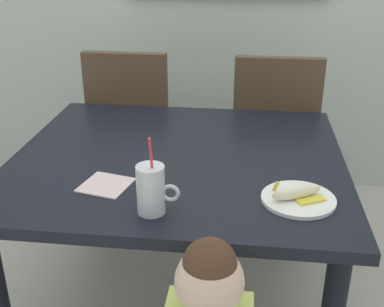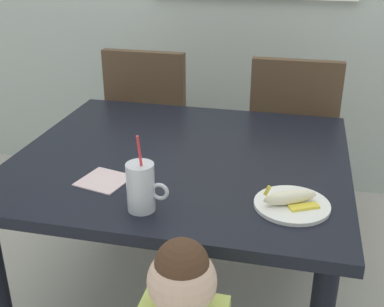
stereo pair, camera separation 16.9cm
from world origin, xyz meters
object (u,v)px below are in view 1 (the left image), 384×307
at_px(snack_plate, 298,199).
at_px(peeled_banana, 297,192).
at_px(dining_chair_right, 273,132).
at_px(dining_table, 178,178).
at_px(milk_cup, 151,192).
at_px(paper_napkin, 106,185).
at_px(dining_chair_left, 133,125).

distance_m(snack_plate, peeled_banana, 0.03).
xyz_separation_m(dining_chair_right, peeled_banana, (0.02, -1.05, 0.22)).
height_order(dining_table, dining_chair_right, dining_chair_right).
relative_size(dining_table, milk_cup, 4.87).
bearing_deg(dining_table, paper_napkin, -127.19).
distance_m(milk_cup, snack_plate, 0.46).
bearing_deg(dining_chair_right, snack_plate, 91.64).
relative_size(milk_cup, peeled_banana, 1.43).
xyz_separation_m(dining_table, dining_chair_right, (0.39, 0.76, -0.09)).
bearing_deg(snack_plate, paper_napkin, 177.45).
relative_size(dining_table, dining_chair_right, 1.27).
height_order(dining_table, snack_plate, snack_plate).
distance_m(milk_cup, peeled_banana, 0.45).
relative_size(dining_table, snack_plate, 5.31).
distance_m(dining_table, paper_napkin, 0.35).
bearing_deg(paper_napkin, dining_chair_left, 98.68).
xyz_separation_m(dining_chair_left, paper_napkin, (0.16, -1.03, 0.19)).
xyz_separation_m(milk_cup, peeled_banana, (0.43, 0.12, -0.04)).
xyz_separation_m(milk_cup, snack_plate, (0.44, 0.12, -0.06)).
distance_m(dining_table, dining_chair_right, 0.85).
height_order(dining_chair_left, paper_napkin, dining_chair_left).
height_order(dining_table, peeled_banana, peeled_banana).
distance_m(dining_chair_right, snack_plate, 1.07).
bearing_deg(milk_cup, paper_napkin, 141.45).
bearing_deg(paper_napkin, dining_chair_right, 59.96).
xyz_separation_m(snack_plate, paper_napkin, (-0.62, 0.03, -0.00)).
distance_m(dining_chair_left, peeled_banana, 1.33).
xyz_separation_m(peeled_banana, paper_napkin, (-0.61, 0.03, -0.03)).
distance_m(peeled_banana, paper_napkin, 0.62).
relative_size(milk_cup, snack_plate, 1.09).
relative_size(dining_chair_left, snack_plate, 4.17).
height_order(snack_plate, paper_napkin, snack_plate).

